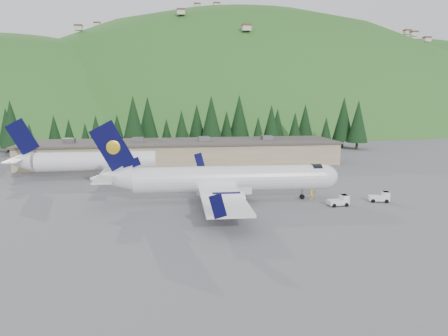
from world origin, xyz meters
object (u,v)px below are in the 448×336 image
Objects in this scene: baggage_tug_a at (340,201)px; ramp_worker at (311,194)px; second_airliner at (81,161)px; airliner at (223,180)px; baggage_tug_b at (381,197)px; terminal_building at (182,152)px.

ramp_worker is at bearing 119.76° from baggage_tug_a.
baggage_tug_a is (39.97, -26.89, -2.63)m from second_airliner.
airliner is at bearing -48.59° from ramp_worker.
baggage_tug_b is (46.90, -25.57, -2.64)m from second_airliner.
baggage_tug_b is (23.04, -3.61, -2.55)m from airliner.
airliner is 12.17× the size of baggage_tug_a.
airliner is 19.72× the size of ramp_worker.
airliner is 32.43m from second_airliner.
baggage_tug_a is at bearing -154.24° from baggage_tug_b.
baggage_tug_a is 4.88m from ramp_worker.
ramp_worker is (-2.79, 4.00, 0.24)m from baggage_tug_a.
ramp_worker is at bearing -66.06° from terminal_building.
second_airliner is 0.39× the size of terminal_building.
baggage_tug_a is 0.95× the size of baggage_tug_b.
ramp_worker is at bearing -31.62° from second_airliner.
second_airliner is at bearing 166.40° from baggage_tug_b.
ramp_worker is (37.18, -22.89, -2.40)m from second_airliner.
airliner is 23.46m from baggage_tug_b.
terminal_building is at bearing 97.75° from airliner.
second_airliner is at bearing -141.22° from terminal_building.
terminal_building is (19.91, 16.00, -0.70)m from second_airliner.
baggage_tug_a is at bearing -33.93° from second_airliner.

